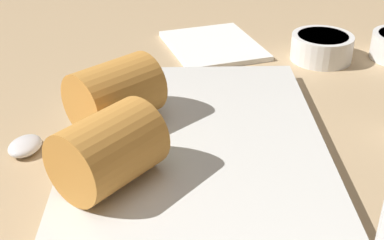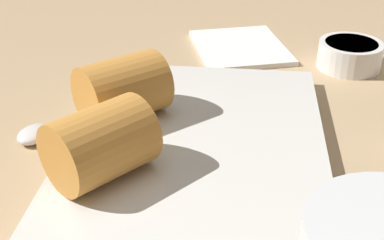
{
  "view_description": "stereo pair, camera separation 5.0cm",
  "coord_description": "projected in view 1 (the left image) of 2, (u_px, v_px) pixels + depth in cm",
  "views": [
    {
      "loc": [
        35.79,
        -1.33,
        26.82
      ],
      "look_at": [
        -0.98,
        -0.31,
        5.69
      ],
      "focal_mm": 50.0,
      "sensor_mm": 36.0,
      "label": 1
    },
    {
      "loc": [
        35.59,
        3.68,
        26.82
      ],
      "look_at": [
        -0.98,
        -0.31,
        5.69
      ],
      "focal_mm": 50.0,
      "sensor_mm": 36.0,
      "label": 2
    }
  ],
  "objects": [
    {
      "name": "roll_front_left",
      "position": [
        113.0,
        147.0,
        0.38
      ],
      "size": [
        8.98,
        8.8,
        5.48
      ],
      "color": "#C68438",
      "rests_on": "serving_plate"
    },
    {
      "name": "dipping_bowl_near",
      "position": [
        322.0,
        46.0,
        0.61
      ],
      "size": [
        7.03,
        7.03,
        2.95
      ],
      "color": "white",
      "rests_on": "table_surface"
    },
    {
      "name": "serving_plate",
      "position": [
        192.0,
        151.0,
        0.44
      ],
      "size": [
        30.29,
        21.09,
        1.5
      ],
      "color": "silver",
      "rests_on": "table_surface"
    },
    {
      "name": "napkin",
      "position": [
        213.0,
        46.0,
        0.65
      ],
      "size": [
        14.6,
        13.4,
        0.6
      ],
      "color": "white",
      "rests_on": "table_surface"
    },
    {
      "name": "table_surface",
      "position": [
        196.0,
        175.0,
        0.44
      ],
      "size": [
        180.0,
        140.0,
        2.0
      ],
      "color": "tan",
      "rests_on": "ground"
    },
    {
      "name": "spoon",
      "position": [
        6.0,
        165.0,
        0.43
      ],
      "size": [
        19.38,
        7.28,
        1.16
      ],
      "color": "silver",
      "rests_on": "table_surface"
    },
    {
      "name": "roll_front_right",
      "position": [
        119.0,
        91.0,
        0.46
      ],
      "size": [
        8.85,
        8.96,
        5.48
      ],
      "color": "#C68438",
      "rests_on": "serving_plate"
    }
  ]
}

